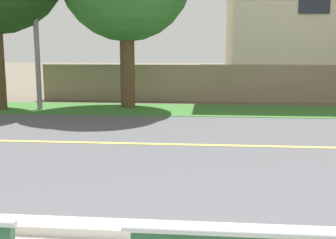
{
  "coord_description": "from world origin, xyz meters",
  "views": [
    {
      "loc": [
        0.66,
        -1.49,
        1.82
      ],
      "look_at": [
        0.18,
        3.53,
        1.0
      ],
      "focal_mm": 43.59,
      "sensor_mm": 36.0,
      "label": 1
    }
  ],
  "objects": [
    {
      "name": "far_verge_grass",
      "position": [
        0.0,
        11.59,
        0.01
      ],
      "size": [
        48.0,
        2.8,
        0.02
      ],
      "primitive_type": "cube",
      "color": "#38702D",
      "rests_on": "ground_plane"
    },
    {
      "name": "curb_edge",
      "position": [
        0.0,
        2.35,
        0.06
      ],
      "size": [
        44.0,
        0.3,
        0.11
      ],
      "primitive_type": "cube",
      "color": "#ADA89E",
      "rests_on": "ground_plane"
    },
    {
      "name": "garden_wall",
      "position": [
        0.8,
        14.09,
        0.7
      ],
      "size": [
        13.0,
        0.36,
        1.4
      ],
      "primitive_type": "cube",
      "color": "gray",
      "rests_on": "ground_plane"
    },
    {
      "name": "road_centre_line",
      "position": [
        0.0,
        6.5,
        0.01
      ],
      "size": [
        48.0,
        0.14,
        0.01
      ],
      "primitive_type": "cube",
      "color": "#E0CC4C",
      "rests_on": "ground_plane"
    },
    {
      "name": "street_asphalt",
      "position": [
        0.0,
        6.5,
        0.0
      ],
      "size": [
        52.0,
        8.0,
        0.01
      ],
      "primitive_type": "cube",
      "color": "#515156",
      "rests_on": "ground_plane"
    },
    {
      "name": "ground_plane",
      "position": [
        0.0,
        8.0,
        0.0
      ],
      "size": [
        140.0,
        140.0,
        0.0
      ],
      "primitive_type": "plane",
      "color": "#665B4C"
    }
  ]
}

